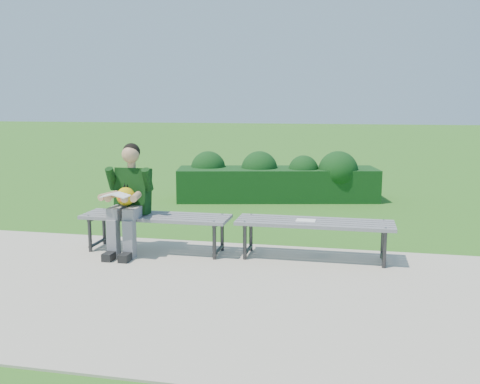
% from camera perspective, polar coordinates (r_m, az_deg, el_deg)
% --- Properties ---
extents(ground, '(80.00, 80.00, 0.00)m').
position_cam_1_polar(ground, '(7.01, -2.77, -5.50)').
color(ground, '#2C781C').
rests_on(ground, ground).
extents(walkway, '(30.00, 3.50, 0.02)m').
position_cam_1_polar(walkway, '(5.41, -7.52, -10.07)').
color(walkway, '#AFA091').
rests_on(walkway, ground).
extents(hedge, '(3.82, 1.68, 0.94)m').
position_cam_1_polar(hedge, '(10.07, 4.05, 1.41)').
color(hedge, '#0E3712').
rests_on(hedge, ground).
extents(bench_left, '(1.80, 0.50, 0.46)m').
position_cam_1_polar(bench_left, '(6.56, -8.96, -2.91)').
color(bench_left, slate).
rests_on(bench_left, walkway).
extents(bench_right, '(1.80, 0.50, 0.46)m').
position_cam_1_polar(bench_right, '(6.22, 7.94, -3.57)').
color(bench_right, slate).
rests_on(bench_right, walkway).
extents(seated_boy, '(0.56, 0.76, 1.31)m').
position_cam_1_polar(seated_boy, '(6.53, -11.78, -0.38)').
color(seated_boy, slate).
rests_on(seated_boy, walkway).
extents(paper_sheet, '(0.22, 0.16, 0.01)m').
position_cam_1_polar(paper_sheet, '(6.22, 7.04, -3.02)').
color(paper_sheet, white).
rests_on(paper_sheet, bench_right).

